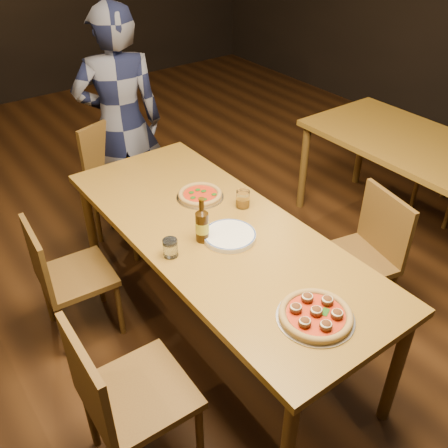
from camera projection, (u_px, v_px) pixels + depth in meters
ground at (219, 333)px, 2.98m from camera, size 9.00×9.00×0.00m
table_main at (218, 242)px, 2.59m from camera, size 0.80×2.00×0.75m
table_right at (445, 165)px, 3.28m from camera, size 0.80×2.00×0.75m
chair_main_nw at (139, 393)px, 2.10m from camera, size 0.43×0.43×0.90m
chair_main_sw at (77, 275)px, 2.79m from camera, size 0.41×0.41×0.81m
chair_main_e at (353, 260)px, 2.86m from camera, size 0.48×0.48×0.86m
chair_end at (130, 184)px, 3.50m from camera, size 0.54×0.54×0.93m
pizza_meatball at (316, 315)px, 2.03m from camera, size 0.32×0.32×0.06m
pizza_margherita at (200, 195)px, 2.80m from camera, size 0.27×0.27×0.04m
plate_stack at (230, 236)px, 2.49m from camera, size 0.27×0.27×0.03m
beer_bottle at (202, 226)px, 2.44m from camera, size 0.07×0.07×0.24m
water_glass at (170, 248)px, 2.36m from camera, size 0.07×0.07×0.09m
amber_glass at (243, 199)px, 2.71m from camera, size 0.08×0.08×0.09m
diner at (121, 125)px, 3.47m from camera, size 0.69×0.56×1.64m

